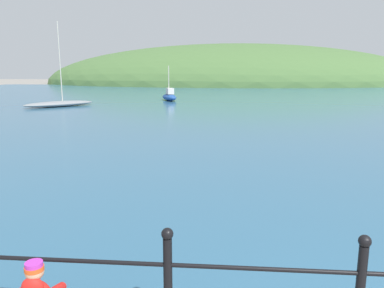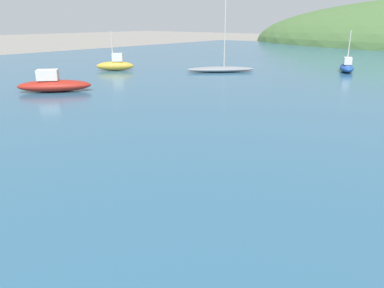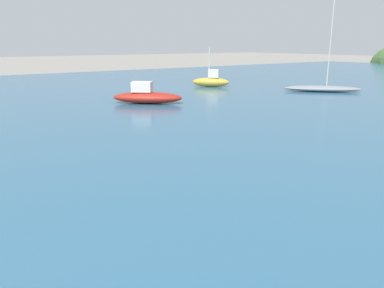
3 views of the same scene
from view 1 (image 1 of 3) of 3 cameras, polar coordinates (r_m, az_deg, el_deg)
The scene contains 4 objects.
water at distance 34.01m, azimuth 7.97°, elevation 6.71°, with size 80.00×60.00×0.10m, color #2D5B7A.
far_hillside at distance 73.15m, azimuth 6.36°, elevation 9.12°, with size 71.90×39.54×14.83m.
boat_mid_harbor at distance 32.11m, azimuth -3.46°, elevation 7.25°, with size 1.99×3.07×2.91m.
boat_blue_hull at distance 28.45m, azimuth -19.57°, elevation 5.85°, with size 4.43×4.43×5.86m.
Camera 1 is at (-1.82, -1.86, 2.72)m, focal length 35.00 mm.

